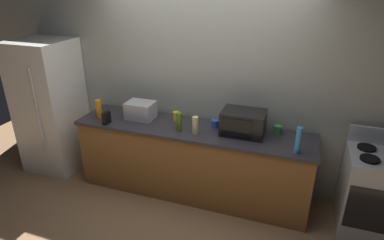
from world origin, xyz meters
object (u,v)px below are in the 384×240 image
(bottle_spray_cleaner, at_px, (298,140))
(bottle_olive_oil, at_px, (179,122))
(refrigerator, at_px, (51,107))
(microwave, at_px, (243,123))
(mug_blue, at_px, (215,123))
(stove_range, at_px, (373,193))
(mug_yellow, at_px, (176,116))
(bottle_dish_soap, at_px, (99,109))
(toaster_oven, at_px, (141,110))
(cordless_phone, at_px, (106,118))
(mug_green, at_px, (278,130))
(bottle_vinegar, at_px, (195,125))

(bottle_spray_cleaner, distance_m, bottle_olive_oil, 1.31)
(refrigerator, bearing_deg, microwave, 1.04)
(mug_blue, bearing_deg, bottle_olive_oil, -147.45)
(bottle_olive_oil, bearing_deg, stove_range, 3.06)
(mug_blue, xyz_separation_m, mug_yellow, (-0.50, 0.04, 0.01))
(microwave, xyz_separation_m, mug_blue, (-0.34, 0.07, -0.09))
(mug_blue, bearing_deg, bottle_dish_soap, -171.65)
(bottle_spray_cleaner, bearing_deg, microwave, 156.86)
(toaster_oven, height_order, mug_blue, toaster_oven)
(bottle_dish_soap, distance_m, mug_yellow, 0.98)
(refrigerator, distance_m, microwave, 2.64)
(stove_range, relative_size, cordless_phone, 7.20)
(mug_yellow, bearing_deg, bottle_olive_oil, -61.54)
(microwave, bearing_deg, mug_yellow, 172.99)
(mug_blue, distance_m, mug_yellow, 0.51)
(toaster_oven, distance_m, mug_blue, 0.95)
(microwave, distance_m, cordless_phone, 1.62)
(cordless_phone, relative_size, bottle_spray_cleaner, 0.53)
(refrigerator, height_order, stove_range, refrigerator)
(bottle_dish_soap, xyz_separation_m, mug_yellow, (0.94, 0.25, -0.06))
(microwave, height_order, mug_yellow, microwave)
(bottle_olive_oil, xyz_separation_m, mug_green, (1.08, 0.28, -0.06))
(mug_blue, bearing_deg, stove_range, -3.82)
(microwave, relative_size, bottle_spray_cleaner, 1.71)
(mug_yellow, bearing_deg, cordless_phone, -153.27)
(refrigerator, relative_size, cordless_phone, 12.00)
(bottle_olive_oil, bearing_deg, mug_yellow, 118.46)
(bottle_dish_soap, height_order, mug_blue, bottle_dish_soap)
(toaster_oven, bearing_deg, stove_range, -1.28)
(toaster_oven, relative_size, mug_green, 3.42)
(stove_range, relative_size, bottle_spray_cleaner, 3.84)
(microwave, bearing_deg, mug_green, 17.62)
(refrigerator, relative_size, bottle_dish_soap, 7.74)
(microwave, distance_m, toaster_oven, 1.29)
(mug_green, bearing_deg, mug_yellow, -179.33)
(bottle_vinegar, xyz_separation_m, mug_yellow, (-0.34, 0.28, -0.05))
(stove_range, relative_size, mug_yellow, 10.16)
(refrigerator, relative_size, stove_range, 1.67)
(stove_range, bearing_deg, microwave, 178.05)
(microwave, relative_size, mug_green, 4.83)
(toaster_oven, height_order, cordless_phone, toaster_oven)
(stove_range, distance_m, bottle_olive_oil, 2.19)
(bottle_olive_oil, height_order, mug_green, bottle_olive_oil)
(stove_range, xyz_separation_m, bottle_olive_oil, (-2.11, -0.11, 0.55))
(stove_range, distance_m, microwave, 1.52)
(cordless_phone, bearing_deg, mug_blue, 22.33)
(mug_green, bearing_deg, bottle_olive_oil, -165.46)
(refrigerator, distance_m, cordless_phone, 1.07)
(microwave, distance_m, bottle_olive_oil, 0.72)
(bottle_vinegar, relative_size, mug_blue, 2.16)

